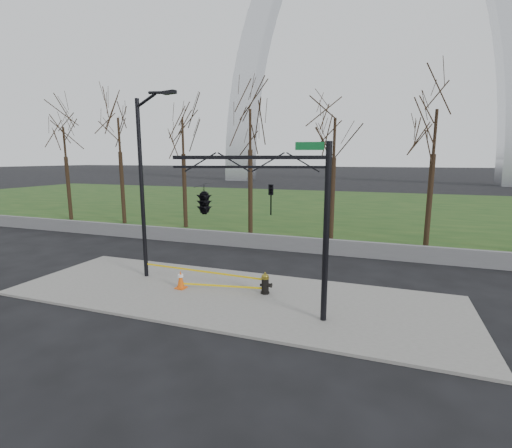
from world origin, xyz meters
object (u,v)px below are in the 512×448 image
(traffic_cone, at_px, (181,279))
(street_light, at_px, (145,176))
(fire_hydrant, at_px, (265,284))
(traffic_signal_mast, at_px, (227,199))

(traffic_cone, relative_size, street_light, 0.10)
(fire_hydrant, height_order, traffic_cone, fire_hydrant)
(traffic_cone, bearing_deg, traffic_signal_mast, -31.06)
(street_light, distance_m, traffic_signal_mast, 5.82)
(fire_hydrant, bearing_deg, traffic_cone, -167.86)
(street_light, bearing_deg, traffic_signal_mast, -13.10)
(fire_hydrant, distance_m, street_light, 7.07)
(fire_hydrant, relative_size, traffic_cone, 1.12)
(street_light, xyz_separation_m, traffic_signal_mast, (5.15, -2.65, -0.55))
(traffic_cone, distance_m, traffic_signal_mast, 5.06)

